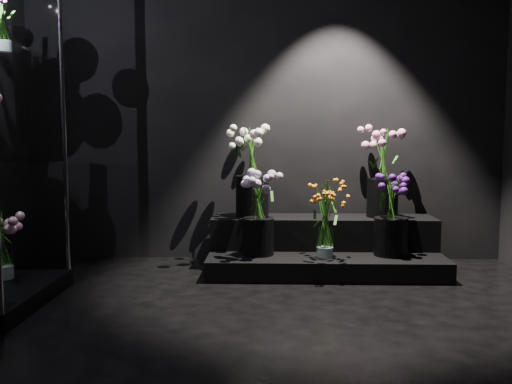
{
  "coord_description": "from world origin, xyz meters",
  "views": [
    {
      "loc": [
        0.09,
        -2.82,
        1.08
      ],
      "look_at": [
        -0.04,
        1.2,
        0.66
      ],
      "focal_mm": 40.0,
      "sensor_mm": 36.0,
      "label": 1
    }
  ],
  "objects": [
    {
      "name": "floor",
      "position": [
        0.0,
        0.0,
        0.0
      ],
      "size": [
        4.0,
        4.0,
        0.0
      ],
      "primitive_type": "plane",
      "color": "black",
      "rests_on": "ground"
    },
    {
      "name": "wall_back",
      "position": [
        0.0,
        2.0,
        1.4
      ],
      "size": [
        4.0,
        0.0,
        4.0
      ],
      "primitive_type": "plane",
      "rotation": [
        1.57,
        0.0,
        0.0
      ],
      "color": "black",
      "rests_on": "floor"
    },
    {
      "name": "display_riser",
      "position": [
        0.48,
        1.64,
        0.16
      ],
      "size": [
        1.79,
        0.8,
        0.4
      ],
      "color": "black",
      "rests_on": "floor"
    },
    {
      "name": "bouquet_orange_bells",
      "position": [
        0.47,
        1.36,
        0.44
      ],
      "size": [
        0.32,
        0.32,
        0.57
      ],
      "rotation": [
        0.0,
        0.0,
        0.27
      ],
      "color": "white",
      "rests_on": "display_riser"
    },
    {
      "name": "bouquet_lilac",
      "position": [
        -0.03,
        1.45,
        0.52
      ],
      "size": [
        0.42,
        0.42,
        0.63
      ],
      "rotation": [
        0.0,
        0.0,
        0.09
      ],
      "color": "black",
      "rests_on": "display_riser"
    },
    {
      "name": "bouquet_purple",
      "position": [
        0.97,
        1.45,
        0.47
      ],
      "size": [
        0.32,
        0.32,
        0.6
      ],
      "rotation": [
        0.0,
        0.0,
        0.04
      ],
      "color": "black",
      "rests_on": "display_riser"
    },
    {
      "name": "bouquet_cream_roses",
      "position": [
        -0.09,
        1.76,
        0.81
      ],
      "size": [
        0.47,
        0.47,
        0.72
      ],
      "rotation": [
        0.0,
        0.0,
        0.19
      ],
      "color": "black",
      "rests_on": "display_riser"
    },
    {
      "name": "bouquet_pink_roses",
      "position": [
        0.96,
        1.77,
        0.81
      ],
      "size": [
        0.44,
        0.44,
        0.71
      ],
      "rotation": [
        0.0,
        0.0,
        0.2
      ],
      "color": "black",
      "rests_on": "display_riser"
    },
    {
      "name": "bouquet_case_magenta",
      "position": [
        -1.62,
        0.78,
        1.79
      ],
      "size": [
        0.26,
        0.26,
        0.4
      ],
      "rotation": [
        0.0,
        0.0,
        -0.12
      ],
      "color": "white",
      "rests_on": "display_case"
    },
    {
      "name": "bouquet_case_base_pink",
      "position": [
        -1.71,
        0.84,
        0.35
      ],
      "size": [
        0.43,
        0.43,
        0.46
      ],
      "rotation": [
        0.0,
        0.0,
        0.33
      ],
      "color": "white",
      "rests_on": "display_case"
    }
  ]
}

